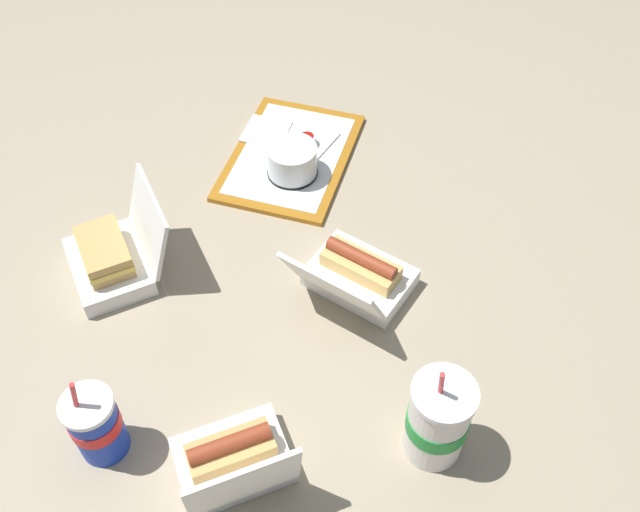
{
  "coord_description": "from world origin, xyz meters",
  "views": [
    {
      "loc": [
        0.77,
        0.49,
        1.11
      ],
      "look_at": [
        -0.0,
        0.04,
        0.05
      ],
      "focal_mm": 40.0,
      "sensor_mm": 36.0,
      "label": 1
    }
  ],
  "objects_px": {
    "soda_cup_back": "(438,420)",
    "clamshell_hotdog_left": "(357,275)",
    "food_tray": "(290,157)",
    "cake_container": "(292,161)",
    "plastic_fork": "(326,146)",
    "clamshell_hotdog_right": "(234,460)",
    "ketchup_cup": "(307,140)",
    "clamshell_sandwich_front": "(112,257)",
    "soda_cup_right": "(96,424)"
  },
  "relations": [
    {
      "from": "cake_container",
      "to": "clamshell_hotdog_right",
      "type": "relative_size",
      "value": 0.48
    },
    {
      "from": "clamshell_hotdog_left",
      "to": "soda_cup_back",
      "type": "xyz_separation_m",
      "value": [
        0.23,
        0.27,
        0.05
      ]
    },
    {
      "from": "clamshell_sandwich_front",
      "to": "clamshell_hotdog_left",
      "type": "bearing_deg",
      "value": 115.57
    },
    {
      "from": "cake_container",
      "to": "clamshell_hotdog_left",
      "type": "distance_m",
      "value": 0.34
    },
    {
      "from": "ketchup_cup",
      "to": "soda_cup_back",
      "type": "xyz_separation_m",
      "value": [
        0.53,
        0.56,
        0.06
      ]
    },
    {
      "from": "clamshell_hotdog_left",
      "to": "cake_container",
      "type": "bearing_deg",
      "value": -126.49
    },
    {
      "from": "soda_cup_back",
      "to": "cake_container",
      "type": "bearing_deg",
      "value": -128.36
    },
    {
      "from": "cake_container",
      "to": "plastic_fork",
      "type": "bearing_deg",
      "value": 169.61
    },
    {
      "from": "food_tray",
      "to": "cake_container",
      "type": "bearing_deg",
      "value": 36.91
    },
    {
      "from": "food_tray",
      "to": "soda_cup_back",
      "type": "xyz_separation_m",
      "value": [
        0.48,
        0.58,
        0.08
      ]
    },
    {
      "from": "clamshell_sandwich_front",
      "to": "soda_cup_right",
      "type": "bearing_deg",
      "value": 38.48
    },
    {
      "from": "clamshell_hotdog_left",
      "to": "soda_cup_right",
      "type": "relative_size",
      "value": 1.05
    },
    {
      "from": "ketchup_cup",
      "to": "plastic_fork",
      "type": "bearing_deg",
      "value": 107.93
    },
    {
      "from": "plastic_fork",
      "to": "clamshell_sandwich_front",
      "type": "distance_m",
      "value": 0.56
    },
    {
      "from": "soda_cup_back",
      "to": "clamshell_hotdog_right",
      "type": "bearing_deg",
      "value": -51.38
    },
    {
      "from": "clamshell_hotdog_right",
      "to": "soda_cup_right",
      "type": "xyz_separation_m",
      "value": [
        0.07,
        -0.21,
        0.03
      ]
    },
    {
      "from": "clamshell_hotdog_left",
      "to": "soda_cup_right",
      "type": "bearing_deg",
      "value": -21.62
    },
    {
      "from": "soda_cup_right",
      "to": "soda_cup_back",
      "type": "bearing_deg",
      "value": 120.72
    },
    {
      "from": "soda_cup_right",
      "to": "clamshell_hotdog_right",
      "type": "bearing_deg",
      "value": 109.2
    },
    {
      "from": "food_tray",
      "to": "soda_cup_right",
      "type": "relative_size",
      "value": 2.08
    },
    {
      "from": "clamshell_sandwich_front",
      "to": "clamshell_hotdog_right",
      "type": "height_order",
      "value": "clamshell_sandwich_front"
    },
    {
      "from": "soda_cup_back",
      "to": "ketchup_cup",
      "type": "bearing_deg",
      "value": -133.11
    },
    {
      "from": "clamshell_hotdog_left",
      "to": "clamshell_sandwich_front",
      "type": "distance_m",
      "value": 0.48
    },
    {
      "from": "clamshell_hotdog_right",
      "to": "food_tray",
      "type": "bearing_deg",
      "value": -154.55
    },
    {
      "from": "clamshell_sandwich_front",
      "to": "soda_cup_right",
      "type": "xyz_separation_m",
      "value": [
        0.29,
        0.23,
        0.03
      ]
    },
    {
      "from": "ketchup_cup",
      "to": "clamshell_hotdog_left",
      "type": "xyz_separation_m",
      "value": [
        0.3,
        0.3,
        0.01
      ]
    },
    {
      "from": "food_tray",
      "to": "clamshell_hotdog_left",
      "type": "bearing_deg",
      "value": 50.99
    },
    {
      "from": "food_tray",
      "to": "ketchup_cup",
      "type": "relative_size",
      "value": 10.55
    },
    {
      "from": "cake_container",
      "to": "clamshell_hotdog_left",
      "type": "xyz_separation_m",
      "value": [
        0.2,
        0.27,
        -0.01
      ]
    },
    {
      "from": "soda_cup_right",
      "to": "plastic_fork",
      "type": "bearing_deg",
      "value": -176.18
    },
    {
      "from": "ketchup_cup",
      "to": "clamshell_hotdog_left",
      "type": "bearing_deg",
      "value": 44.49
    },
    {
      "from": "plastic_fork",
      "to": "clamshell_sandwich_front",
      "type": "relative_size",
      "value": 0.42
    },
    {
      "from": "clamshell_hotdog_right",
      "to": "soda_cup_back",
      "type": "bearing_deg",
      "value": 128.62
    },
    {
      "from": "ketchup_cup",
      "to": "clamshell_hotdog_right",
      "type": "relative_size",
      "value": 0.17
    },
    {
      "from": "clamshell_hotdog_right",
      "to": "clamshell_hotdog_left",
      "type": "bearing_deg",
      "value": -178.34
    },
    {
      "from": "food_tray",
      "to": "cake_container",
      "type": "relative_size",
      "value": 3.72
    },
    {
      "from": "food_tray",
      "to": "clamshell_hotdog_left",
      "type": "relative_size",
      "value": 1.99
    },
    {
      "from": "soda_cup_back",
      "to": "clamshell_hotdog_left",
      "type": "bearing_deg",
      "value": -130.19
    },
    {
      "from": "food_tray",
      "to": "ketchup_cup",
      "type": "xyz_separation_m",
      "value": [
        -0.05,
        0.01,
        0.02
      ]
    },
    {
      "from": "food_tray",
      "to": "clamshell_hotdog_right",
      "type": "relative_size",
      "value": 1.78
    },
    {
      "from": "plastic_fork",
      "to": "soda_cup_right",
      "type": "distance_m",
      "value": 0.82
    },
    {
      "from": "plastic_fork",
      "to": "soda_cup_right",
      "type": "relative_size",
      "value": 0.54
    },
    {
      "from": "clamshell_hotdog_left",
      "to": "soda_cup_back",
      "type": "distance_m",
      "value": 0.35
    },
    {
      "from": "plastic_fork",
      "to": "soda_cup_right",
      "type": "height_order",
      "value": "soda_cup_right"
    },
    {
      "from": "cake_container",
      "to": "soda_cup_right",
      "type": "xyz_separation_m",
      "value": [
        0.71,
        0.08,
        0.03
      ]
    },
    {
      "from": "food_tray",
      "to": "cake_container",
      "type": "xyz_separation_m",
      "value": [
        0.05,
        0.04,
        0.04
      ]
    },
    {
      "from": "clamshell_hotdog_left",
      "to": "soda_cup_right",
      "type": "xyz_separation_m",
      "value": [
        0.5,
        -0.2,
        0.03
      ]
    },
    {
      "from": "plastic_fork",
      "to": "clamshell_hotdog_right",
      "type": "height_order",
      "value": "clamshell_hotdog_right"
    },
    {
      "from": "ketchup_cup",
      "to": "cake_container",
      "type": "bearing_deg",
      "value": 12.94
    },
    {
      "from": "soda_cup_right",
      "to": "cake_container",
      "type": "bearing_deg",
      "value": -173.88
    }
  ]
}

